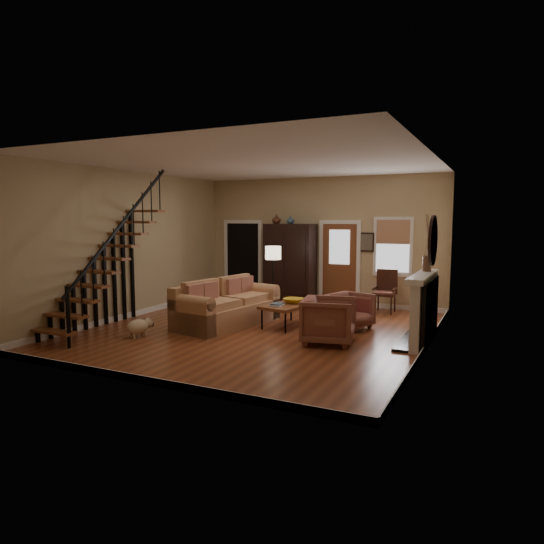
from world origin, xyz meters
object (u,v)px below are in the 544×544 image
at_px(sofa, 227,305).
at_px(side_chair, 385,292).
at_px(coffee_table, 288,315).
at_px(armchair_left, 329,321).
at_px(floor_lamp, 273,280).
at_px(armchair_right, 350,311).
at_px(armoire, 290,264).

distance_m(sofa, side_chair, 3.87).
distance_m(sofa, coffee_table, 1.30).
xyz_separation_m(coffee_table, armchair_left, (1.20, -0.94, 0.18)).
xyz_separation_m(coffee_table, floor_lamp, (-0.85, 1.03, 0.56)).
height_order(sofa, armchair_left, sofa).
distance_m(armchair_left, armchair_right, 1.31).
bearing_deg(floor_lamp, armoire, 98.70).
bearing_deg(coffee_table, armchair_right, 17.14).
height_order(armoire, coffee_table, armoire).
distance_m(armchair_right, side_chair, 1.99).
bearing_deg(coffee_table, armchair_left, -38.07).
xyz_separation_m(coffee_table, armchair_right, (1.20, 0.37, 0.13)).
height_order(armoire, sofa, armoire).
height_order(armoire, armchair_left, armoire).
bearing_deg(armchair_left, armoire, 21.11).
bearing_deg(armchair_right, armchair_left, -162.46).
bearing_deg(floor_lamp, armchair_left, -43.89).
height_order(coffee_table, armchair_left, armchair_left).
xyz_separation_m(sofa, armchair_left, (2.39, -0.47, -0.03)).
xyz_separation_m(armchair_left, armchair_right, (0.00, 1.31, -0.05)).
bearing_deg(side_chair, coffee_table, -122.11).
bearing_deg(armchair_left, sofa, 66.86).
bearing_deg(armchair_left, armchair_right, -12.24).
relative_size(sofa, floor_lamp, 1.50).
xyz_separation_m(armchair_right, floor_lamp, (-2.05, 0.66, 0.44)).
distance_m(armoire, sofa, 3.08).
xyz_separation_m(armoire, side_chair, (2.55, -0.20, -0.54)).
relative_size(armoire, armchair_left, 2.29).
relative_size(armchair_right, floor_lamp, 0.50).
relative_size(armoire, side_chair, 2.06).
height_order(armoire, side_chair, armoire).
distance_m(floor_lamp, side_chair, 2.68).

